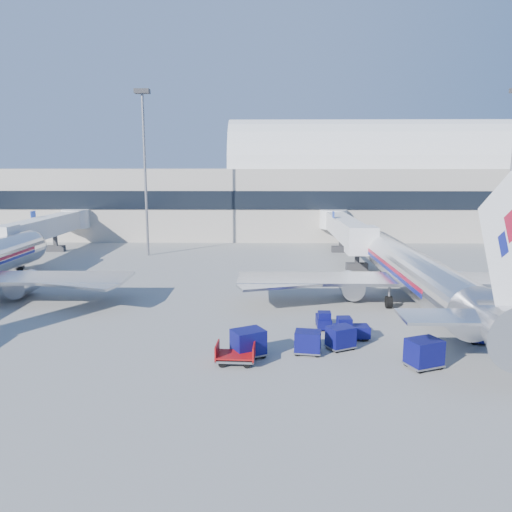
{
  "coord_description": "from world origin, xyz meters",
  "views": [
    {
      "loc": [
        -3.66,
        -39.23,
        12.26
      ],
      "look_at": [
        -4.37,
        6.0,
        4.21
      ],
      "focal_mm": 35.0,
      "sensor_mm": 36.0,
      "label": 1
    }
  ],
  "objects_px": {
    "jetbridge_near": "(344,227)",
    "cart_train_b": "(308,342)",
    "tug_left": "(324,320)",
    "cart_train_a": "(341,337)",
    "mast_west": "(144,149)",
    "jetbridge_mid": "(48,227)",
    "cart_solo_near": "(424,353)",
    "cart_open_red": "(236,357)",
    "tug_lead": "(350,329)",
    "airliner_main": "(417,273)",
    "cart_train_c": "(248,343)",
    "tug_right": "(486,335)"
  },
  "relations": [
    {
      "from": "jetbridge_near",
      "to": "cart_train_b",
      "type": "distance_m",
      "value": 39.39
    },
    {
      "from": "tug_left",
      "to": "cart_train_a",
      "type": "bearing_deg",
      "value": -170.8
    },
    {
      "from": "mast_west",
      "to": "cart_train_b",
      "type": "distance_m",
      "value": 44.48
    },
    {
      "from": "jetbridge_mid",
      "to": "cart_solo_near",
      "type": "height_order",
      "value": "jetbridge_mid"
    },
    {
      "from": "tug_left",
      "to": "cart_open_red",
      "type": "distance_m",
      "value": 9.6
    },
    {
      "from": "tug_lead",
      "to": "cart_solo_near",
      "type": "relative_size",
      "value": 1.01
    },
    {
      "from": "airliner_main",
      "to": "cart_train_a",
      "type": "bearing_deg",
      "value": -126.96
    },
    {
      "from": "cart_open_red",
      "to": "cart_solo_near",
      "type": "bearing_deg",
      "value": 0.95
    },
    {
      "from": "jetbridge_near",
      "to": "tug_left",
      "type": "xyz_separation_m",
      "value": [
        -6.62,
        -32.99,
        -3.28
      ]
    },
    {
      "from": "jetbridge_mid",
      "to": "cart_train_b",
      "type": "relative_size",
      "value": 13.97
    },
    {
      "from": "airliner_main",
      "to": "jetbridge_near",
      "type": "distance_m",
      "value": 26.43
    },
    {
      "from": "jetbridge_near",
      "to": "cart_train_c",
      "type": "height_order",
      "value": "jetbridge_near"
    },
    {
      "from": "cart_train_b",
      "to": "jetbridge_near",
      "type": "bearing_deg",
      "value": 86.89
    },
    {
      "from": "airliner_main",
      "to": "cart_solo_near",
      "type": "xyz_separation_m",
      "value": [
        -3.73,
        -14.33,
        -1.95
      ]
    },
    {
      "from": "airliner_main",
      "to": "cart_train_c",
      "type": "distance_m",
      "value": 19.5
    },
    {
      "from": "tug_lead",
      "to": "tug_right",
      "type": "distance_m",
      "value": 9.4
    },
    {
      "from": "jetbridge_near",
      "to": "tug_right",
      "type": "relative_size",
      "value": 11.14
    },
    {
      "from": "tug_right",
      "to": "airliner_main",
      "type": "bearing_deg",
      "value": 125.86
    },
    {
      "from": "jetbridge_near",
      "to": "cart_train_c",
      "type": "bearing_deg",
      "value": -107.42
    },
    {
      "from": "airliner_main",
      "to": "tug_right",
      "type": "bearing_deg",
      "value": -78.93
    },
    {
      "from": "mast_west",
      "to": "cart_open_red",
      "type": "distance_m",
      "value": 44.36
    },
    {
      "from": "tug_right",
      "to": "cart_train_a",
      "type": "bearing_deg",
      "value": -148.98
    },
    {
      "from": "cart_train_a",
      "to": "cart_solo_near",
      "type": "bearing_deg",
      "value": -60.84
    },
    {
      "from": "cart_solo_near",
      "to": "cart_open_red",
      "type": "height_order",
      "value": "cart_solo_near"
    },
    {
      "from": "cart_train_c",
      "to": "cart_solo_near",
      "type": "xyz_separation_m",
      "value": [
        10.92,
        -1.61,
        -0.01
      ]
    },
    {
      "from": "jetbridge_near",
      "to": "mast_west",
      "type": "height_order",
      "value": "mast_west"
    },
    {
      "from": "mast_west",
      "to": "cart_train_a",
      "type": "height_order",
      "value": "mast_west"
    },
    {
      "from": "mast_west",
      "to": "cart_solo_near",
      "type": "xyz_separation_m",
      "value": [
        26.27,
        -39.82,
        -13.81
      ]
    },
    {
      "from": "mast_west",
      "to": "cart_train_a",
      "type": "xyz_separation_m",
      "value": [
        21.61,
        -36.64,
        -13.95
      ]
    },
    {
      "from": "airliner_main",
      "to": "tug_left",
      "type": "distance_m",
      "value": 11.46
    },
    {
      "from": "tug_left",
      "to": "cart_solo_near",
      "type": "height_order",
      "value": "cart_solo_near"
    },
    {
      "from": "jetbridge_near",
      "to": "mast_west",
      "type": "bearing_deg",
      "value": -178.32
    },
    {
      "from": "jetbridge_mid",
      "to": "cart_train_c",
      "type": "xyz_separation_m",
      "value": [
        29.75,
        -39.03,
        -2.93
      ]
    },
    {
      "from": "tug_right",
      "to": "tug_left",
      "type": "relative_size",
      "value": 1.12
    },
    {
      "from": "cart_train_a",
      "to": "cart_open_red",
      "type": "distance_m",
      "value": 7.53
    },
    {
      "from": "jetbridge_mid",
      "to": "cart_train_b",
      "type": "xyz_separation_m",
      "value": [
        33.69,
        -38.38,
        -3.09
      ]
    },
    {
      "from": "tug_lead",
      "to": "tug_right",
      "type": "relative_size",
      "value": 1.04
    },
    {
      "from": "cart_train_a",
      "to": "cart_solo_near",
      "type": "height_order",
      "value": "cart_solo_near"
    },
    {
      "from": "cart_train_c",
      "to": "tug_left",
      "type": "bearing_deg",
      "value": 18.85
    },
    {
      "from": "airliner_main",
      "to": "cart_train_c",
      "type": "xyz_separation_m",
      "value": [
        -14.65,
        -12.72,
        -1.93
      ]
    },
    {
      "from": "mast_west",
      "to": "cart_open_red",
      "type": "bearing_deg",
      "value": -69.64
    },
    {
      "from": "tug_left",
      "to": "cart_train_a",
      "type": "height_order",
      "value": "cart_train_a"
    },
    {
      "from": "jetbridge_mid",
      "to": "mast_west",
      "type": "relative_size",
      "value": 1.22
    },
    {
      "from": "jetbridge_mid",
      "to": "cart_train_c",
      "type": "distance_m",
      "value": 49.16
    },
    {
      "from": "jetbridge_near",
      "to": "tug_right",
      "type": "height_order",
      "value": "jetbridge_near"
    },
    {
      "from": "cart_train_c",
      "to": "cart_open_red",
      "type": "distance_m",
      "value": 1.46
    },
    {
      "from": "cart_train_b",
      "to": "tug_lead",
      "type": "bearing_deg",
      "value": 50.71
    },
    {
      "from": "jetbridge_near",
      "to": "cart_open_red",
      "type": "height_order",
      "value": "jetbridge_near"
    },
    {
      "from": "tug_left",
      "to": "cart_train_c",
      "type": "height_order",
      "value": "cart_train_c"
    },
    {
      "from": "tug_right",
      "to": "cart_train_a",
      "type": "height_order",
      "value": "cart_train_a"
    }
  ]
}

